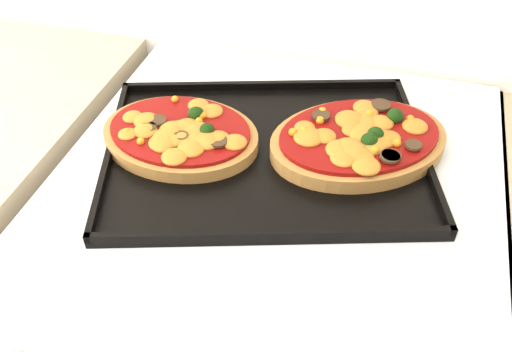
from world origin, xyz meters
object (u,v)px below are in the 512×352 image
(pizza_right, at_px, (359,139))
(pizza_left, at_px, (180,133))
(stove, at_px, (272,351))
(baking_tray, at_px, (266,151))

(pizza_right, bearing_deg, pizza_left, -167.53)
(stove, bearing_deg, baking_tray, 135.91)
(baking_tray, distance_m, pizza_left, 0.12)
(baking_tray, bearing_deg, stove, -61.56)
(pizza_left, distance_m, pizza_right, 0.24)
(pizza_left, bearing_deg, stove, -4.60)
(stove, xyz_separation_m, pizza_left, (-0.14, 0.01, 0.48))
(stove, xyz_separation_m, pizza_right, (0.09, 0.06, 0.48))
(pizza_left, bearing_deg, baking_tray, 5.56)
(pizza_left, relative_size, pizza_right, 0.89)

